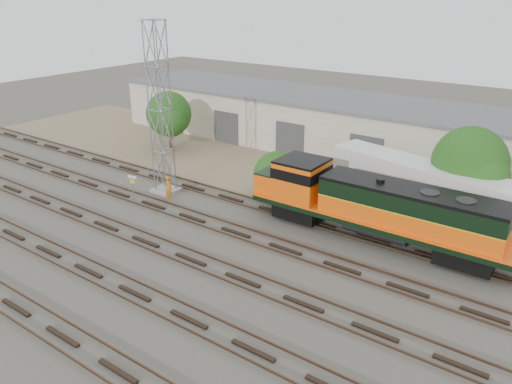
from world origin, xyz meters
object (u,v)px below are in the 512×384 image
Objects in this scene: semi_trailer at (423,185)px; locomotive at (373,206)px; worker at (169,188)px; signal_tower at (160,113)px.

locomotive is at bearing -94.11° from semi_trailer.
semi_trailer reaches higher than worker.
worker is 19.11m from semi_trailer.
signal_tower is 20.36m from semi_trailer.
semi_trailer is (18.79, 6.80, -3.90)m from signal_tower.
locomotive is 1.28× the size of semi_trailer.
signal_tower reaches higher than semi_trailer.
locomotive reaches higher than worker.
worker is at bearing -170.06° from locomotive.
worker is (-15.81, -2.77, -1.49)m from locomotive.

